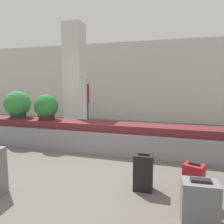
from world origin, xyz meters
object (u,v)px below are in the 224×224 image
Objects in this scene: suitcase_3 at (200,202)px; pillar at (75,81)px; suitcase_1 at (143,172)px; traveler_0 at (84,97)px; potted_plant_1 at (46,107)px; suitcase_2 at (193,182)px; potted_plant_0 at (18,105)px.

pillar is at bearing 129.31° from suitcase_3.
suitcase_3 is (3.12, -3.29, -1.36)m from pillar.
suitcase_1 reaches higher than suitcase_3.
pillar is 1.81× the size of traveler_0.
potted_plant_1 is at bearing 147.07° from suitcase_1.
suitcase_2 is 0.47m from suitcase_3.
suitcase_3 is (0.71, -0.58, -0.02)m from suitcase_1.
traveler_0 reaches higher than suitcase_2.
traveler_0 is (-0.12, 2.50, 0.12)m from potted_plant_1.
pillar is 6.33× the size of suitcase_3.
potted_plant_0 is (-4.25, 2.25, 0.75)m from suitcase_3.
potted_plant_0 is 1.12× the size of potted_plant_1.
potted_plant_0 is at bearing -137.47° from pillar.
pillar is at bearing 42.95° from traveler_0.
potted_plant_1 is at bearing -4.66° from potted_plant_0.
traveler_0 is at bearing 122.15° from suitcase_1.
suitcase_1 is 1.05× the size of suitcase_2.
suitcase_2 is at bearing -22.87° from potted_plant_0.
potted_plant_0 is (-4.21, 1.78, 0.74)m from suitcase_2.
suitcase_2 is (0.67, -0.11, -0.01)m from suitcase_1.
traveler_0 is at bearing 104.01° from pillar.
pillar is 4.61× the size of potted_plant_0.
suitcase_2 is 4.63m from potted_plant_0.
suitcase_3 is 0.81× the size of potted_plant_1.
pillar is at bearing 78.34° from potted_plant_1.
pillar is 1.53m from traveler_0.
traveler_0 reaches higher than potted_plant_1.
suitcase_3 is at bearing -40.91° from suitcase_1.
traveler_0 is at bearing 92.69° from potted_plant_1.
suitcase_1 is at bearing -25.24° from potted_plant_0.
pillar is 5.14× the size of potted_plant_1.
potted_plant_0 is at bearing 147.94° from suitcase_3.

